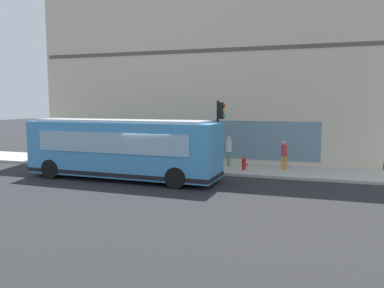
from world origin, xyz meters
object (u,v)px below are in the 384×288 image
at_px(city_bus_nearside, 123,149).
at_px(traffic_light_near_corner, 220,122).
at_px(pedestrian_by_light_pole, 229,149).
at_px(pedestrian_near_building_entrance, 284,153).
at_px(fire_hydrant, 244,164).

height_order(city_bus_nearside, traffic_light_near_corner, traffic_light_near_corner).
bearing_deg(pedestrian_by_light_pole, pedestrian_near_building_entrance, -97.18).
height_order(traffic_light_near_corner, fire_hydrant, traffic_light_near_corner).
relative_size(city_bus_nearside, pedestrian_by_light_pole, 5.70).
xyz_separation_m(city_bus_nearside, pedestrian_near_building_entrance, (4.39, -7.76, -0.47)).
distance_m(pedestrian_near_building_entrance, pedestrian_by_light_pole, 3.28).
height_order(pedestrian_near_building_entrance, pedestrian_by_light_pole, pedestrian_by_light_pole).
height_order(city_bus_nearside, fire_hydrant, city_bus_nearside).
xyz_separation_m(city_bus_nearside, traffic_light_near_corner, (2.93, -4.41, 1.31)).
bearing_deg(city_bus_nearside, pedestrian_by_light_pole, -43.24).
xyz_separation_m(fire_hydrant, pedestrian_by_light_pole, (1.12, 1.12, 0.67)).
height_order(city_bus_nearside, pedestrian_by_light_pole, city_bus_nearside).
height_order(traffic_light_near_corner, pedestrian_near_building_entrance, traffic_light_near_corner).
distance_m(city_bus_nearside, pedestrian_by_light_pole, 6.60).
relative_size(fire_hydrant, pedestrian_by_light_pole, 0.42).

